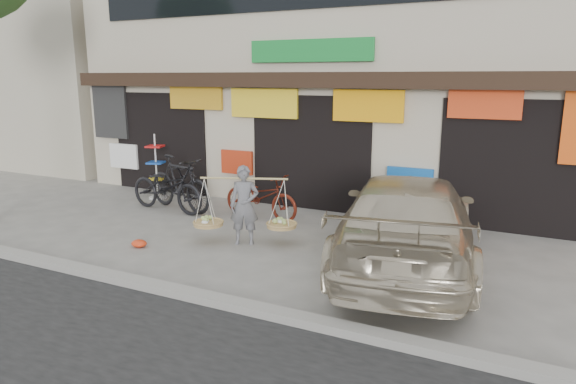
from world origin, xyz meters
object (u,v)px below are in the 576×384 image
at_px(suv, 407,221).
at_px(bike_0, 167,187).
at_px(street_vendor, 244,209).
at_px(display_rack, 156,173).
at_px(bike_1, 179,183).
at_px(bike_2, 261,196).

bearing_deg(suv, bike_0, -20.49).
bearing_deg(bike_0, street_vendor, -107.36).
relative_size(suv, display_rack, 3.32).
height_order(bike_1, bike_2, bike_1).
height_order(bike_0, bike_2, bike_0).
relative_size(bike_1, display_rack, 1.29).
xyz_separation_m(bike_1, bike_2, (2.10, 0.20, -0.15)).
relative_size(bike_0, suv, 0.39).
xyz_separation_m(street_vendor, bike_2, (-0.61, 1.72, -0.19)).
bearing_deg(display_rack, bike_1, -28.27).
bearing_deg(bike_0, bike_1, -36.44).
relative_size(street_vendor, suv, 0.33).
bearing_deg(street_vendor, bike_1, 129.18).
distance_m(bike_0, suv, 6.02).
relative_size(bike_0, bike_1, 1.01).
relative_size(bike_1, bike_2, 1.14).
bearing_deg(display_rack, bike_0, -40.10).
xyz_separation_m(street_vendor, bike_1, (-2.71, 1.52, -0.04)).
relative_size(street_vendor, bike_0, 0.85).
bearing_deg(suv, bike_2, -32.48).
height_order(bike_2, display_rack, display_rack).
distance_m(street_vendor, bike_1, 3.11).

